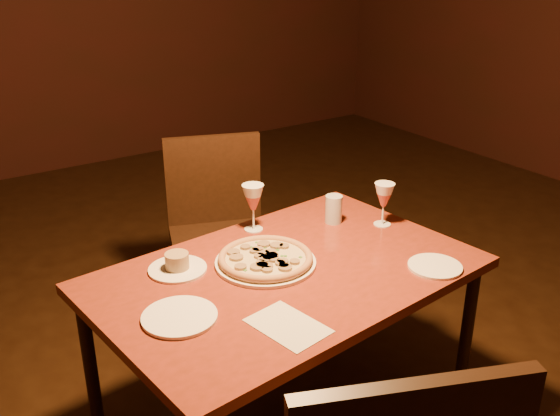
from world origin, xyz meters
TOP-DOWN VIEW (x-y plane):
  - floor at (0.00, 0.00)m, footprint 7.00×7.00m
  - dining_table at (-0.25, 0.07)m, footprint 1.34×0.93m
  - chair_far at (-0.10, 0.82)m, footprint 0.56×0.56m
  - pizza_plate at (-0.29, 0.15)m, footprint 0.34×0.34m
  - ramekin_saucer at (-0.55, 0.28)m, footprint 0.20×0.20m
  - wine_glass_far at (-0.17, 0.41)m, footprint 0.08×0.08m
  - wine_glass_right at (0.26, 0.17)m, footprint 0.08×0.08m
  - water_tumbler at (0.12, 0.29)m, footprint 0.07×0.07m
  - side_plate_left at (-0.68, 0.01)m, footprint 0.22×0.22m
  - side_plate_near at (0.17, -0.19)m, footprint 0.18×0.18m
  - menu_card at (-0.44, -0.20)m, footprint 0.19×0.25m

SIDE VIEW (x-z plane):
  - floor at x=0.00m, z-range 0.00..0.00m
  - chair_far at x=-0.10m, z-range 0.06..0.96m
  - dining_table at x=-0.25m, z-range 0.28..0.95m
  - menu_card at x=-0.44m, z-range 0.68..0.68m
  - side_plate_near at x=0.17m, z-range 0.68..0.69m
  - side_plate_left at x=-0.68m, z-range 0.68..0.69m
  - pizza_plate at x=-0.29m, z-range 0.68..0.71m
  - ramekin_saucer at x=-0.55m, z-range 0.66..0.73m
  - water_tumbler at x=0.12m, z-range 0.68..0.79m
  - wine_glass_right at x=0.26m, z-range 0.68..0.85m
  - wine_glass_far at x=-0.17m, z-range 0.68..0.86m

